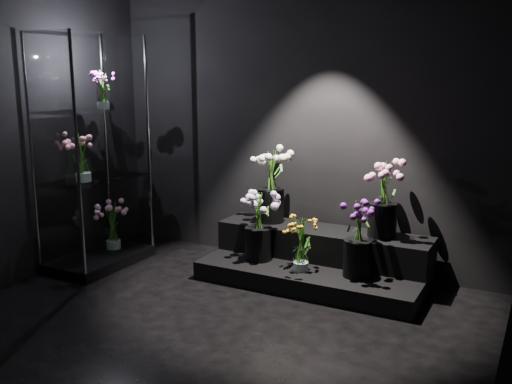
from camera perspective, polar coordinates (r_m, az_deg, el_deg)
The scene contains 13 objects.
floor at distance 4.18m, azimuth -7.35°, elevation -14.62°, with size 4.00×4.00×0.00m, color black.
wall_back at distance 5.51m, azimuth 4.35°, elevation 7.12°, with size 4.00×4.00×0.00m, color black.
wall_right at distance 3.08m, azimuth 24.05°, elevation 2.26°, with size 4.00×4.00×0.00m, color black.
display_riser at distance 5.26m, azimuth 6.14°, elevation -6.74°, with size 1.98×0.88×0.44m.
display_case at distance 5.63m, azimuth -15.97°, elevation 3.75°, with size 0.60×1.00×2.20m.
bouquet_orange_bells at distance 4.96m, azimuth 4.53°, elevation -5.21°, with size 0.25×0.25×0.46m.
bouquet_lilac at distance 5.19m, azimuth 0.24°, elevation -3.03°, with size 0.41×0.41×0.63m.
bouquet_purple at distance 4.84m, azimuth 10.19°, elevation -4.30°, with size 0.39×0.39×0.65m.
bouquet_cream_roses at distance 5.43m, azimuth 1.52°, elevation 1.04°, with size 0.39×0.39×0.68m.
bouquet_pink_roses at distance 5.05m, azimuth 12.63°, elevation -0.16°, with size 0.49×0.49×0.67m.
bouquet_case_pink at distance 5.49m, azimuth -16.98°, elevation 3.32°, with size 0.36×0.36×0.44m.
bouquet_case_magenta at distance 5.63m, azimuth -15.08°, elevation 9.87°, with size 0.23×0.23×0.36m.
bouquet_case_base_pink at distance 5.93m, azimuth -14.16°, elevation -3.18°, with size 0.34×0.34×0.48m.
Camera 1 is at (2.18, -3.04, 1.86)m, focal length 40.00 mm.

